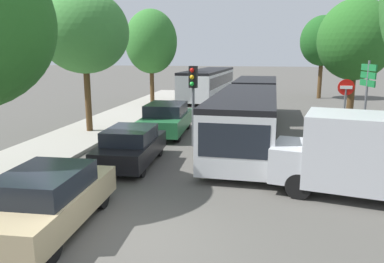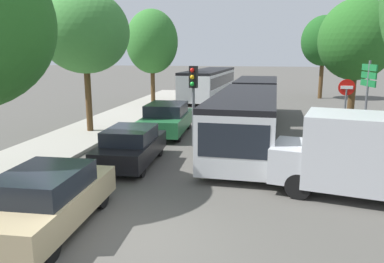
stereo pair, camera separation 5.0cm
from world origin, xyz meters
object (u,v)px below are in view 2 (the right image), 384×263
object	(u,v)px
city_bus_rear	(209,82)
white_van	(375,154)
direction_sign_post	(368,84)
tree_right_far	(325,42)
no_entry_sign	(345,101)
articulated_bus	(251,106)
tree_left_mid	(84,34)
queued_car_black	(131,146)
tree_left_far	(152,42)
tree_right_mid	(357,40)
queued_car_green	(167,119)
queued_car_tan	(47,199)
traffic_light	(193,88)

from	to	relation	value
city_bus_rear	white_van	world-z (taller)	city_bus_rear
direction_sign_post	tree_right_far	distance (m)	16.48
no_entry_sign	articulated_bus	bearing A→B (deg)	-107.45
no_entry_sign	tree_left_mid	xyz separation A→B (m)	(-11.97, -0.09, 2.90)
queued_car_black	no_entry_sign	size ratio (longest dim) A/B	1.41
articulated_bus	direction_sign_post	xyz separation A→B (m)	(5.07, -0.71, 1.21)
articulated_bus	white_van	xyz separation A→B (m)	(3.56, -7.84, -0.11)
queued_car_black	tree_left_far	world-z (taller)	tree_left_far
white_van	tree_right_far	world-z (taller)	tree_right_far
white_van	city_bus_rear	bearing A→B (deg)	-58.75
no_entry_sign	tree_right_far	distance (m)	17.21
tree_left_far	tree_right_mid	distance (m)	14.23
queued_car_black	no_entry_sign	xyz separation A→B (m)	(8.08, 4.83, 1.18)
queued_car_black	tree_left_far	distance (m)	16.37
queued_car_green	tree_right_far	bearing A→B (deg)	-32.01
tree_right_far	queued_car_green	bearing A→B (deg)	-119.94
city_bus_rear	no_entry_sign	xyz separation A→B (m)	(8.07, -15.17, 0.45)
tree_right_far	queued_car_black	bearing A→B (deg)	-113.79
tree_left_mid	no_entry_sign	bearing A→B (deg)	0.41
queued_car_green	tree_left_mid	distance (m)	5.59
queued_car_tan	no_entry_sign	distance (m)	12.95
no_entry_sign	direction_sign_post	bearing A→B (deg)	119.96
queued_car_green	no_entry_sign	world-z (taller)	no_entry_sign
direction_sign_post	white_van	bearing A→B (deg)	67.96
direction_sign_post	tree_right_far	bearing A→B (deg)	-101.81
articulated_bus	no_entry_sign	bearing A→B (deg)	74.59
tree_right_mid	tree_right_far	size ratio (longest dim) A/B	0.98
no_entry_sign	tree_left_far	world-z (taller)	tree_left_far
traffic_light	articulated_bus	bearing A→B (deg)	151.98
traffic_light	tree_right_mid	distance (m)	10.82
traffic_light	direction_sign_post	bearing A→B (deg)	116.93
traffic_light	tree_right_far	xyz separation A→B (m)	(7.90, 18.64, 2.27)
city_bus_rear	traffic_light	size ratio (longest dim) A/B	3.42
queued_car_tan	direction_sign_post	distance (m)	14.11
queued_car_black	queued_car_green	xyz separation A→B (m)	(0.01, 5.12, 0.09)
tree_right_mid	city_bus_rear	bearing A→B (deg)	134.27
queued_car_green	white_van	size ratio (longest dim) A/B	0.85
queued_car_black	white_van	distance (m)	7.78
city_bus_rear	tree_left_mid	xyz separation A→B (m)	(-3.90, -15.25, 3.35)
queued_car_tan	tree_right_far	xyz separation A→B (m)	(9.76, 26.81, 4.05)
city_bus_rear	no_entry_sign	world-z (taller)	no_entry_sign
traffic_light	direction_sign_post	xyz separation A→B (m)	(7.40, 2.32, 0.07)
city_bus_rear	queued_car_green	distance (m)	14.90
city_bus_rear	tree_left_far	distance (m)	6.75
city_bus_rear	queued_car_black	size ratio (longest dim) A/B	2.92
queued_car_green	white_van	xyz separation A→B (m)	(7.55, -6.84, 0.46)
traffic_light	tree_right_mid	bearing A→B (deg)	141.86
articulated_bus	direction_sign_post	distance (m)	5.26
no_entry_sign	direction_sign_post	world-z (taller)	direction_sign_post
no_entry_sign	tree_right_far	world-z (taller)	tree_right_far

